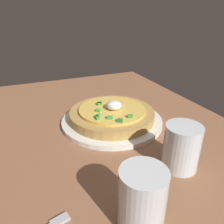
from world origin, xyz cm
name	(u,v)px	position (x,y,z in cm)	size (l,w,h in cm)	color
dining_table	(105,133)	(0.00, 0.00, 1.48)	(97.08, 68.42, 2.97)	#915F41
plate	(112,120)	(2.19, -2.94, 3.56)	(27.68, 27.68, 1.17)	white
pizza	(112,114)	(2.17, -2.94, 5.66)	(23.18, 23.18, 5.44)	tan
cup_near	(181,149)	(-20.33, -7.90, 7.07)	(6.98, 6.98, 9.19)	silver
cup_far	(142,200)	(-28.63, 5.71, 7.68)	(6.70, 6.70, 9.75)	silver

